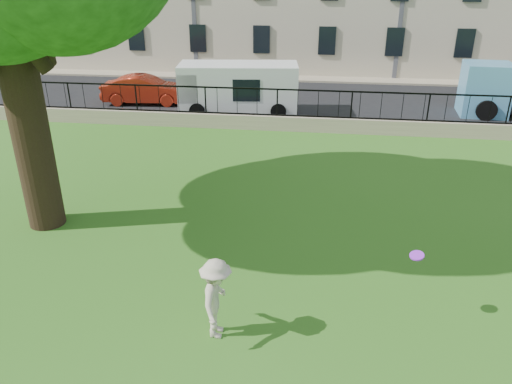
# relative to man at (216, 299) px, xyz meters

# --- Properties ---
(ground) EXTENTS (120.00, 120.00, 0.00)m
(ground) POSITION_rel_man_xyz_m (-0.08, 0.73, -0.80)
(ground) COLOR #306A19
(ground) RESTS_ON ground
(retaining_wall) EXTENTS (50.00, 0.40, 0.60)m
(retaining_wall) POSITION_rel_man_xyz_m (-0.08, 12.73, -0.50)
(retaining_wall) COLOR gray
(retaining_wall) RESTS_ON ground
(iron_railing) EXTENTS (50.00, 0.05, 1.13)m
(iron_railing) POSITION_rel_man_xyz_m (-0.08, 12.73, 0.35)
(iron_railing) COLOR black
(iron_railing) RESTS_ON retaining_wall
(street) EXTENTS (60.00, 9.00, 0.01)m
(street) POSITION_rel_man_xyz_m (-0.08, 17.43, -0.80)
(street) COLOR black
(street) RESTS_ON ground
(sidewalk) EXTENTS (60.00, 1.40, 0.12)m
(sidewalk) POSITION_rel_man_xyz_m (-0.08, 22.63, -0.74)
(sidewalk) COLOR gray
(sidewalk) RESTS_ON ground
(man) EXTENTS (0.61, 1.05, 1.60)m
(man) POSITION_rel_man_xyz_m (0.00, 0.00, 0.00)
(man) COLOR beige
(man) RESTS_ON ground
(frisbee) EXTENTS (0.31, 0.32, 0.12)m
(frisbee) POSITION_rel_man_xyz_m (3.62, 1.00, 0.60)
(frisbee) COLOR #A32AF1
(red_sedan) EXTENTS (4.25, 1.80, 1.36)m
(red_sedan) POSITION_rel_man_xyz_m (-6.90, 16.13, -0.12)
(red_sedan) COLOR red
(red_sedan) RESTS_ON street
(white_van) EXTENTS (5.53, 2.65, 2.24)m
(white_van) POSITION_rel_man_xyz_m (-2.08, 15.13, 0.32)
(white_van) COLOR silver
(white_van) RESTS_ON street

